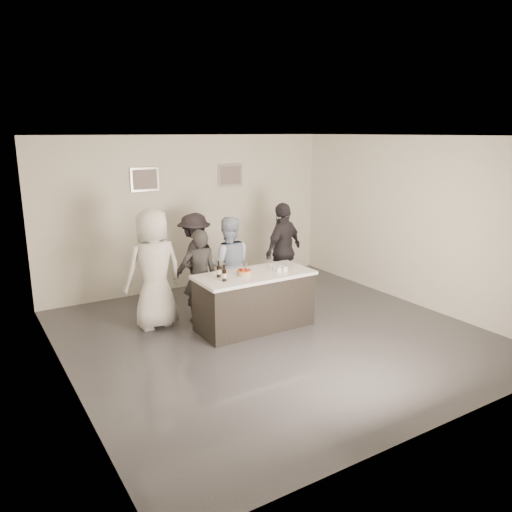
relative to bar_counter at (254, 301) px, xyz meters
name	(u,v)px	position (x,y,z in m)	size (l,w,h in m)	color
floor	(273,334)	(0.09, -0.41, -0.45)	(6.00, 6.00, 0.00)	#3D3D42
ceiling	(275,136)	(0.09, -0.41, 2.55)	(6.00, 6.00, 0.00)	white
wall_back	(190,213)	(0.09, 2.59, 1.05)	(6.00, 0.04, 3.00)	silver
wall_front	(442,295)	(0.09, -3.41, 1.05)	(6.00, 0.04, 3.00)	silver
wall_left	(61,268)	(-2.91, -0.41, 1.05)	(0.04, 6.00, 3.00)	silver
wall_right	(414,221)	(3.09, -0.41, 1.05)	(0.04, 6.00, 3.00)	silver
picture_left	(145,179)	(-0.81, 2.56, 1.75)	(0.54, 0.04, 0.44)	#B2B2B7
picture_right	(230,175)	(0.99, 2.56, 1.75)	(0.54, 0.04, 0.44)	#B2B2B7
bar_counter	(254,301)	(0.00, 0.00, 0.00)	(1.86, 0.86, 0.90)	white
cake	(244,273)	(-0.19, -0.01, 0.49)	(0.23, 0.23, 0.07)	#DF5C17
beer_bottle_a	(219,269)	(-0.57, 0.11, 0.58)	(0.07, 0.07, 0.26)	black
beer_bottle_b	(224,273)	(-0.59, -0.12, 0.58)	(0.07, 0.07, 0.26)	black
tumbler_cluster	(278,268)	(0.42, -0.04, 0.49)	(0.19, 0.30, 0.08)	orange
candles	(247,281)	(-0.31, -0.31, 0.45)	(0.24, 0.08, 0.01)	pink
person_main_black	(200,276)	(-0.61, 0.72, 0.32)	(0.56, 0.37, 1.55)	#262626
person_main_blue	(228,265)	(0.00, 0.85, 0.39)	(0.81, 0.63, 1.68)	#9EB1CF
person_guest_left	(154,269)	(-1.33, 0.86, 0.51)	(0.94, 0.61, 1.92)	silver
person_guest_right	(283,250)	(1.29, 1.06, 0.45)	(1.05, 0.44, 1.80)	#2A282F
person_guest_back	(195,257)	(-0.22, 1.74, 0.37)	(1.06, 0.61, 1.63)	black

